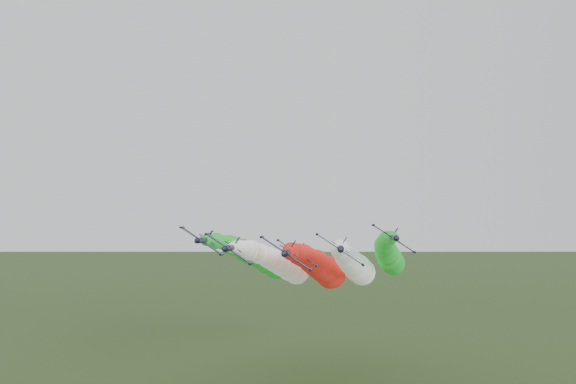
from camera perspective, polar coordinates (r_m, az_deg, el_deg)
name	(u,v)px	position (r m, az deg, el deg)	size (l,w,h in m)	color
jet_lead	(320,268)	(145.66, 3.31, -7.67)	(16.15, 81.51, 16.19)	black
jet_inner_left	(281,264)	(154.62, -0.77, -7.29)	(16.43, 81.79, 16.47)	black
jet_inner_right	(354,264)	(153.45, 6.71, -7.32)	(16.48, 81.84, 16.52)	black
jet_outer_left	(259,257)	(164.72, -2.93, -6.66)	(16.86, 82.23, 16.91)	black
jet_outer_right	(389,256)	(166.77, 10.23, -6.38)	(16.19, 81.55, 16.23)	black
jet_trail	(323,266)	(172.33, 3.62, -7.46)	(16.79, 82.16, 16.83)	black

